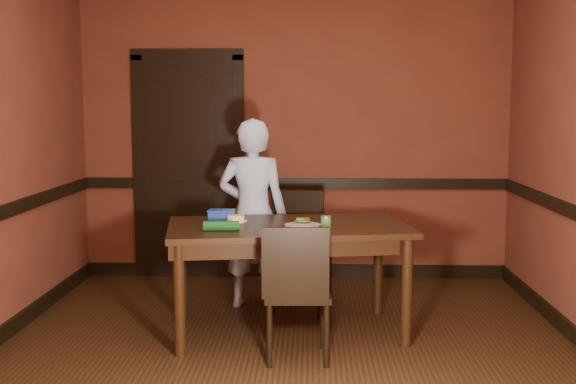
# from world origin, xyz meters

# --- Properties ---
(floor) EXTENTS (4.00, 4.50, 0.01)m
(floor) POSITION_xyz_m (0.00, 0.00, 0.00)
(floor) COLOR black
(floor) RESTS_ON ground
(wall_back) EXTENTS (4.00, 0.02, 2.70)m
(wall_back) POSITION_xyz_m (0.00, 2.25, 1.35)
(wall_back) COLOR brown
(wall_back) RESTS_ON ground
(wall_front) EXTENTS (4.00, 0.02, 2.70)m
(wall_front) POSITION_xyz_m (0.00, -2.25, 1.35)
(wall_front) COLOR brown
(wall_front) RESTS_ON ground
(dado_back) EXTENTS (4.00, 0.03, 0.10)m
(dado_back) POSITION_xyz_m (0.00, 2.23, 0.90)
(dado_back) COLOR black
(dado_back) RESTS_ON ground
(baseboard_back) EXTENTS (4.00, 0.03, 0.12)m
(baseboard_back) POSITION_xyz_m (0.00, 2.23, 0.06)
(baseboard_back) COLOR black
(baseboard_back) RESTS_ON ground
(door) EXTENTS (1.05, 0.07, 2.20)m
(door) POSITION_xyz_m (-1.00, 2.22, 1.09)
(door) COLOR black
(door) RESTS_ON ground
(dining_table) EXTENTS (1.82, 1.21, 0.79)m
(dining_table) POSITION_xyz_m (-0.01, 0.54, 0.40)
(dining_table) COLOR black
(dining_table) RESTS_ON floor
(chair_far) EXTENTS (0.52, 0.52, 0.94)m
(chair_far) POSITION_xyz_m (0.08, 1.11, 0.47)
(chair_far) COLOR black
(chair_far) RESTS_ON floor
(chair_near) EXTENTS (0.44, 0.44, 0.90)m
(chair_near) POSITION_xyz_m (0.07, 0.01, 0.45)
(chair_near) COLOR black
(chair_near) RESTS_ON floor
(person) EXTENTS (0.59, 0.42, 1.53)m
(person) POSITION_xyz_m (-0.31, 1.21, 0.77)
(person) COLOR silver
(person) RESTS_ON floor
(sandwich_plate) EXTENTS (0.26, 0.26, 0.06)m
(sandwich_plate) POSITION_xyz_m (0.10, 0.43, 0.81)
(sandwich_plate) COLOR silver
(sandwich_plate) RESTS_ON dining_table
(sauce_jar) EXTENTS (0.07, 0.07, 0.09)m
(sauce_jar) POSITION_xyz_m (0.26, 0.38, 0.84)
(sauce_jar) COLOR #48853C
(sauce_jar) RESTS_ON dining_table
(cheese_saucer) EXTENTS (0.16, 0.16, 0.05)m
(cheese_saucer) POSITION_xyz_m (-0.39, 0.64, 0.81)
(cheese_saucer) COLOR silver
(cheese_saucer) RESTS_ON dining_table
(food_tub) EXTENTS (0.20, 0.14, 0.08)m
(food_tub) POSITION_xyz_m (-0.50, 0.70, 0.83)
(food_tub) COLOR #2645B7
(food_tub) RESTS_ON dining_table
(wrapped_veg) EXTENTS (0.25, 0.09, 0.07)m
(wrapped_veg) POSITION_xyz_m (-0.45, 0.26, 0.83)
(wrapped_veg) COLOR #124617
(wrapped_veg) RESTS_ON dining_table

